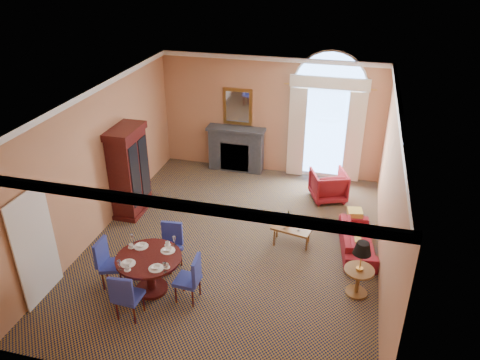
% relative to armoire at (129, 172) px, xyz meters
% --- Properties ---
extents(ground, '(7.50, 7.50, 0.00)m').
position_rel_armoire_xyz_m(ground, '(2.72, -0.74, -1.03)').
color(ground, '#12193A').
rests_on(ground, ground).
extents(room_envelope, '(6.04, 7.52, 3.45)m').
position_rel_armoire_xyz_m(room_envelope, '(2.69, -0.08, 1.48)').
color(room_envelope, tan).
rests_on(room_envelope, ground).
extents(armoire, '(0.61, 1.08, 2.13)m').
position_rel_armoire_xyz_m(armoire, '(0.00, 0.00, 0.00)').
color(armoire, '#3A0E0D').
rests_on(armoire, ground).
extents(dining_table, '(1.19, 1.19, 0.95)m').
position_rel_armoire_xyz_m(dining_table, '(1.61, -2.55, -0.47)').
color(dining_table, '#3A0E0D').
rests_on(dining_table, ground).
extents(dining_chair_north, '(0.53, 0.53, 0.94)m').
position_rel_armoire_xyz_m(dining_chair_north, '(1.69, -1.73, -0.49)').
color(dining_chair_north, '#263196').
rests_on(dining_chair_north, ground).
extents(dining_chair_south, '(0.45, 0.46, 0.94)m').
position_rel_armoire_xyz_m(dining_chair_south, '(1.53, -3.34, -0.49)').
color(dining_chair_south, '#263196').
rests_on(dining_chair_south, ground).
extents(dining_chair_east, '(0.46, 0.45, 0.94)m').
position_rel_armoire_xyz_m(dining_chair_east, '(2.45, -2.61, -0.49)').
color(dining_chair_east, '#263196').
rests_on(dining_chair_east, ground).
extents(dining_chair_west, '(0.53, 0.53, 0.94)m').
position_rel_armoire_xyz_m(dining_chair_west, '(0.76, -2.56, -0.49)').
color(dining_chair_west, '#263196').
rests_on(dining_chair_west, ground).
extents(sofa, '(0.88, 1.74, 0.49)m').
position_rel_armoire_xyz_m(sofa, '(5.27, -0.30, -0.78)').
color(sofa, maroon).
rests_on(sofa, ground).
extents(armchair, '(1.06, 1.08, 0.76)m').
position_rel_armoire_xyz_m(armchair, '(4.48, 1.75, -0.64)').
color(armchair, maroon).
rests_on(armchair, ground).
extents(coffee_table, '(0.89, 0.61, 0.77)m').
position_rel_armoire_xyz_m(coffee_table, '(3.90, -0.42, -0.63)').
color(coffee_table, brown).
rests_on(coffee_table, ground).
extents(side_table, '(0.55, 0.55, 1.10)m').
position_rel_armoire_xyz_m(side_table, '(5.32, -1.69, -0.32)').
color(side_table, brown).
rests_on(side_table, ground).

